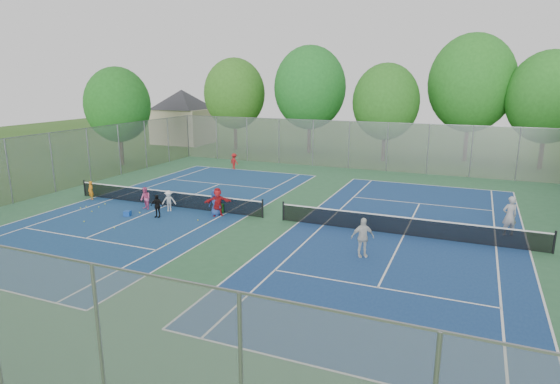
# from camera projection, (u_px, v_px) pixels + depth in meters

# --- Properties ---
(ground) EXTENTS (120.00, 120.00, 0.00)m
(ground) POSITION_uv_depth(u_px,v_px,m) (273.00, 219.00, 25.49)
(ground) COLOR #2D551A
(ground) RESTS_ON ground
(court_pad) EXTENTS (32.00, 32.00, 0.01)m
(court_pad) POSITION_uv_depth(u_px,v_px,m) (273.00, 219.00, 25.49)
(court_pad) COLOR #2E623C
(court_pad) RESTS_ON ground
(court_left) EXTENTS (10.97, 23.77, 0.01)m
(court_left) POSITION_uv_depth(u_px,v_px,m) (166.00, 206.00, 28.12)
(court_left) COLOR navy
(court_left) RESTS_ON court_pad
(court_right) EXTENTS (10.97, 23.77, 0.01)m
(court_right) POSITION_uv_depth(u_px,v_px,m) (404.00, 235.00, 22.85)
(court_right) COLOR navy
(court_right) RESTS_ON court_pad
(net_left) EXTENTS (12.87, 0.10, 0.91)m
(net_left) POSITION_uv_depth(u_px,v_px,m) (166.00, 199.00, 28.01)
(net_left) COLOR black
(net_left) RESTS_ON ground
(net_right) EXTENTS (12.87, 0.10, 0.91)m
(net_right) POSITION_uv_depth(u_px,v_px,m) (404.00, 226.00, 22.75)
(net_right) COLOR black
(net_right) RESTS_ON ground
(fence_north) EXTENTS (32.00, 0.10, 4.00)m
(fence_north) POSITION_uv_depth(u_px,v_px,m) (349.00, 145.00, 39.35)
(fence_north) COLOR gray
(fence_north) RESTS_ON ground
(fence_west) EXTENTS (0.10, 32.00, 4.00)m
(fence_west) POSITION_uv_depth(u_px,v_px,m) (52.00, 163.00, 31.03)
(fence_west) COLOR gray
(fence_west) RESTS_ON ground
(house) EXTENTS (11.03, 11.03, 7.30)m
(house) POSITION_uv_depth(u_px,v_px,m) (182.00, 107.00, 54.26)
(house) COLOR #B7A88C
(house) RESTS_ON ground
(tree_nw) EXTENTS (6.40, 6.40, 9.58)m
(tree_nw) POSITION_uv_depth(u_px,v_px,m) (235.00, 94.00, 49.07)
(tree_nw) COLOR #443326
(tree_nw) RESTS_ON ground
(tree_nl) EXTENTS (7.20, 7.20, 10.69)m
(tree_nl) POSITION_uv_depth(u_px,v_px,m) (310.00, 88.00, 46.80)
(tree_nl) COLOR #443326
(tree_nl) RESTS_ON ground
(tree_nc) EXTENTS (6.00, 6.00, 8.85)m
(tree_nc) POSITION_uv_depth(u_px,v_px,m) (386.00, 102.00, 42.27)
(tree_nc) COLOR #443326
(tree_nc) RESTS_ON ground
(tree_nr) EXTENTS (7.60, 7.60, 11.42)m
(tree_nr) POSITION_uv_depth(u_px,v_px,m) (471.00, 83.00, 41.93)
(tree_nr) COLOR #443326
(tree_nr) RESTS_ON ground
(tree_ne) EXTENTS (6.60, 6.60, 9.77)m
(tree_ne) POSITION_uv_depth(u_px,v_px,m) (549.00, 97.00, 38.14)
(tree_ne) COLOR #443326
(tree_ne) RESTS_ON ground
(tree_side_w) EXTENTS (5.60, 5.60, 8.47)m
(tree_side_w) POSITION_uv_depth(u_px,v_px,m) (118.00, 105.00, 40.35)
(tree_side_w) COLOR #443326
(tree_side_w) RESTS_ON ground
(ball_crate) EXTENTS (0.43, 0.43, 0.30)m
(ball_crate) POSITION_uv_depth(u_px,v_px,m) (127.00, 213.00, 26.03)
(ball_crate) COLOR #164AAB
(ball_crate) RESTS_ON ground
(ball_hopper) EXTENTS (0.34, 0.34, 0.54)m
(ball_hopper) POSITION_uv_depth(u_px,v_px,m) (221.00, 209.00, 26.57)
(ball_hopper) COLOR #258827
(ball_hopper) RESTS_ON ground
(student_a) EXTENTS (0.50, 0.39, 1.19)m
(student_a) POSITION_uv_depth(u_px,v_px,m) (91.00, 191.00, 29.43)
(student_a) COLOR orange
(student_a) RESTS_ON ground
(student_b) EXTENTS (0.80, 0.73, 1.33)m
(student_b) POSITION_uv_depth(u_px,v_px,m) (145.00, 198.00, 27.20)
(student_b) COLOR #DE5690
(student_b) RESTS_ON ground
(student_c) EXTENTS (0.91, 0.81, 1.23)m
(student_c) POSITION_uv_depth(u_px,v_px,m) (169.00, 201.00, 26.87)
(student_c) COLOR white
(student_c) RESTS_ON ground
(student_d) EXTENTS (0.79, 0.40, 1.30)m
(student_d) POSITION_uv_depth(u_px,v_px,m) (157.00, 206.00, 25.65)
(student_d) COLOR black
(student_d) RESTS_ON ground
(student_e) EXTENTS (0.74, 0.48, 1.52)m
(student_e) POSITION_uv_depth(u_px,v_px,m) (215.00, 202.00, 25.99)
(student_e) COLOR #284895
(student_e) RESTS_ON ground
(student_f) EXTENTS (1.49, 1.25, 1.61)m
(student_f) POSITION_uv_depth(u_px,v_px,m) (218.00, 202.00, 25.87)
(student_f) COLOR red
(student_f) RESTS_ON ground
(child_far_baseline) EXTENTS (0.99, 0.78, 1.34)m
(child_far_baseline) POSITION_uv_depth(u_px,v_px,m) (234.00, 161.00, 39.33)
(child_far_baseline) COLOR maroon
(child_far_baseline) RESTS_ON ground
(instructor) EXTENTS (0.85, 0.73, 1.98)m
(instructor) POSITION_uv_depth(u_px,v_px,m) (510.00, 216.00, 22.62)
(instructor) COLOR #9C9C9F
(instructor) RESTS_ON ground
(teen_court_b) EXTENTS (1.09, 0.90, 1.74)m
(teen_court_b) POSITION_uv_depth(u_px,v_px,m) (363.00, 237.00, 19.93)
(teen_court_b) COLOR silver
(teen_court_b) RESTS_ON ground
(tennis_ball_0) EXTENTS (0.07, 0.07, 0.07)m
(tennis_ball_0) POSITION_uv_depth(u_px,v_px,m) (105.00, 204.00, 28.38)
(tennis_ball_0) COLOR #BADC33
(tennis_ball_0) RESTS_ON ground
(tennis_ball_1) EXTENTS (0.07, 0.07, 0.07)m
(tennis_ball_1) POSITION_uv_depth(u_px,v_px,m) (140.00, 213.00, 26.54)
(tennis_ball_1) COLOR #D9F438
(tennis_ball_1) RESTS_ON ground
(tennis_ball_2) EXTENTS (0.07, 0.07, 0.07)m
(tennis_ball_2) POSITION_uv_depth(u_px,v_px,m) (84.00, 222.00, 24.90)
(tennis_ball_2) COLOR #A4C62E
(tennis_ball_2) RESTS_ON ground
(tennis_ball_3) EXTENTS (0.07, 0.07, 0.07)m
(tennis_ball_3) POSITION_uv_depth(u_px,v_px,m) (198.00, 220.00, 25.13)
(tennis_ball_3) COLOR yellow
(tennis_ball_3) RESTS_ON ground
(tennis_ball_4) EXTENTS (0.07, 0.07, 0.07)m
(tennis_ball_4) POSITION_uv_depth(u_px,v_px,m) (86.00, 207.00, 27.81)
(tennis_ball_4) COLOR #ADCA2F
(tennis_ball_4) RESTS_ON ground
(tennis_ball_5) EXTENTS (0.07, 0.07, 0.07)m
(tennis_ball_5) POSITION_uv_depth(u_px,v_px,m) (206.00, 225.00, 24.44)
(tennis_ball_5) COLOR #D0DF33
(tennis_ball_5) RESTS_ON ground
(tennis_ball_6) EXTENTS (0.07, 0.07, 0.07)m
(tennis_ball_6) POSITION_uv_depth(u_px,v_px,m) (166.00, 245.00, 21.48)
(tennis_ball_6) COLOR #B4D932
(tennis_ball_6) RESTS_ON ground
(tennis_ball_7) EXTENTS (0.07, 0.07, 0.07)m
(tennis_ball_7) POSITION_uv_depth(u_px,v_px,m) (92.00, 212.00, 26.80)
(tennis_ball_7) COLOR #B9D231
(tennis_ball_7) RESTS_ON ground
(tennis_ball_8) EXTENTS (0.07, 0.07, 0.07)m
(tennis_ball_8) POSITION_uv_depth(u_px,v_px,m) (81.00, 208.00, 27.49)
(tennis_ball_8) COLOR #C1E034
(tennis_ball_8) RESTS_ON ground
(tennis_ball_9) EXTENTS (0.07, 0.07, 0.07)m
(tennis_ball_9) POSITION_uv_depth(u_px,v_px,m) (114.00, 228.00, 23.84)
(tennis_ball_9) COLOR #CDF238
(tennis_ball_9) RESTS_ON ground
(tennis_ball_10) EXTENTS (0.07, 0.07, 0.07)m
(tennis_ball_10) POSITION_uv_depth(u_px,v_px,m) (99.00, 207.00, 27.69)
(tennis_ball_10) COLOR #AED431
(tennis_ball_10) RESTS_ON ground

